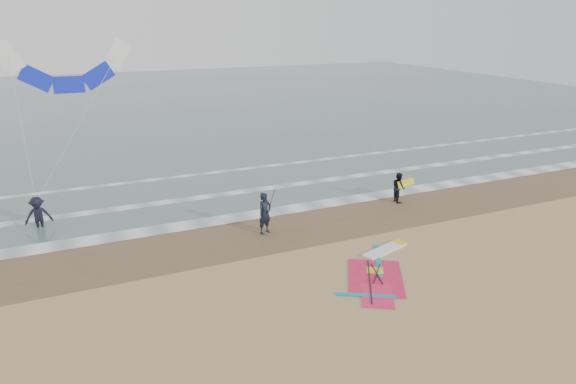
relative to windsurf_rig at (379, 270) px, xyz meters
name	(u,v)px	position (x,y,z in m)	size (l,w,h in m)	color
ground	(383,275)	(-0.09, -0.39, -0.03)	(120.00, 120.00, 0.00)	tan
sea_water	(158,102)	(-0.09, 47.61, -0.02)	(120.00, 80.00, 0.02)	#47605E
wet_sand_band	(315,223)	(-0.09, 5.61, -0.03)	(120.00, 5.00, 0.01)	brown
foam_waterline	(280,196)	(-0.09, 10.05, 0.00)	(120.00, 9.15, 0.02)	white
windsurf_rig	(379,270)	(0.00, 0.00, 0.00)	(5.14, 4.86, 0.12)	white
person_standing	(265,213)	(-2.83, 5.43, 0.97)	(0.73, 0.48, 2.01)	black
person_walking	(399,187)	(5.54, 6.54, 0.80)	(0.81, 0.63, 1.67)	black
person_wading	(37,209)	(-12.63, 10.46, 0.94)	(1.25, 0.72, 1.94)	black
held_pole	(271,203)	(-2.53, 5.43, 1.44)	(0.17, 0.86, 1.82)	black
carried_kiteboard	(406,183)	(5.94, 6.44, 1.03)	(1.30, 0.51, 0.39)	yellow
surf_kite	(67,70)	(-10.40, 14.85, 7.02)	(6.93, 4.49, 7.42)	white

